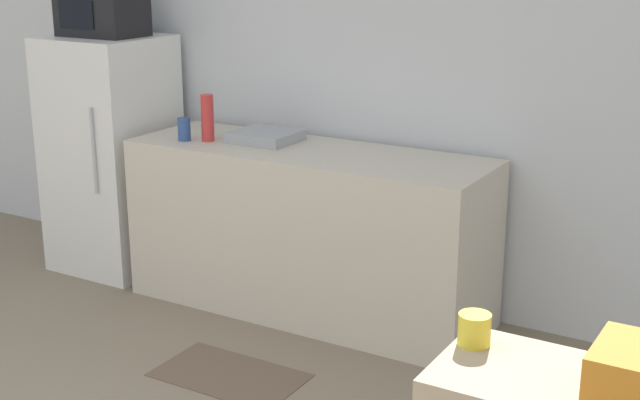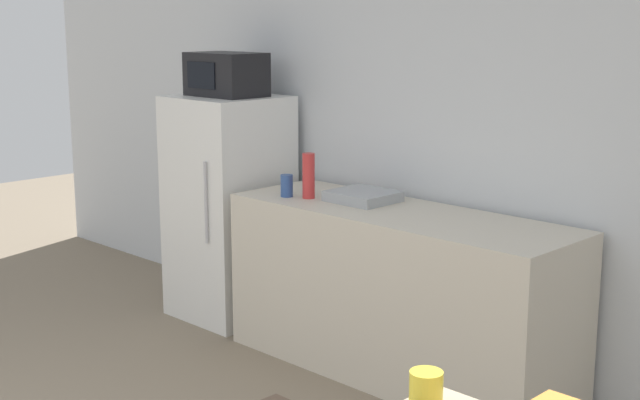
{
  "view_description": "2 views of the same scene",
  "coord_description": "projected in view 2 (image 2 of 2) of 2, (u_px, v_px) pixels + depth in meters",
  "views": [
    {
      "loc": [
        2.6,
        -1.05,
        2.05
      ],
      "look_at": [
        0.68,
        2.18,
        0.95
      ],
      "focal_mm": 50.0,
      "sensor_mm": 36.0,
      "label": 1
    },
    {
      "loc": [
        3.15,
        -0.7,
        2.0
      ],
      "look_at": [
        0.35,
        2.14,
        1.17
      ],
      "focal_mm": 50.0,
      "sensor_mm": 36.0,
      "label": 2
    }
  ],
  "objects": [
    {
      "name": "wall_back",
      "position": [
        430.0,
        137.0,
        5.17
      ],
      "size": [
        8.0,
        0.06,
        2.6
      ],
      "primitive_type": "cube",
      "color": "silver",
      "rests_on": "ground_plane"
    },
    {
      "name": "refrigerator",
      "position": [
        229.0,
        207.0,
        5.92
      ],
      "size": [
        0.67,
        0.67,
        1.48
      ],
      "color": "white",
      "rests_on": "ground_plane"
    },
    {
      "name": "microwave",
      "position": [
        226.0,
        74.0,
        5.74
      ],
      "size": [
        0.5,
        0.33,
        0.28
      ],
      "color": "black",
      "rests_on": "refrigerator"
    },
    {
      "name": "counter",
      "position": [
        397.0,
        293.0,
        4.98
      ],
      "size": [
        2.07,
        0.68,
        0.94
      ],
      "primitive_type": "cube",
      "color": "beige",
      "rests_on": "ground_plane"
    },
    {
      "name": "sink_basin",
      "position": [
        363.0,
        196.0,
        5.14
      ],
      "size": [
        0.35,
        0.32,
        0.06
      ],
      "primitive_type": "cube",
      "color": "#9EA3A8",
      "rests_on": "counter"
    },
    {
      "name": "bottle_tall",
      "position": [
        309.0,
        176.0,
        5.21
      ],
      "size": [
        0.07,
        0.07,
        0.27
      ],
      "primitive_type": "cylinder",
      "color": "red",
      "rests_on": "counter"
    },
    {
      "name": "bottle_short",
      "position": [
        287.0,
        186.0,
        5.26
      ],
      "size": [
        0.07,
        0.07,
        0.13
      ],
      "primitive_type": "cylinder",
      "color": "#2D4C8C",
      "rests_on": "counter"
    },
    {
      "name": "jar",
      "position": [
        426.0,
        388.0,
        2.28
      ],
      "size": [
        0.09,
        0.09,
        0.09
      ],
      "primitive_type": "cylinder",
      "color": "yellow",
      "rests_on": "shelf_cabinet"
    }
  ]
}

